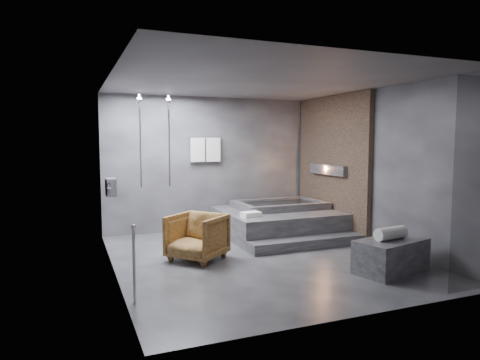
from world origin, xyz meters
name	(u,v)px	position (x,y,z in m)	size (l,w,h in m)	color
room	(276,150)	(0.40, 0.24, 1.73)	(5.00, 5.04, 2.82)	#2A2A2D
tub_deck	(277,222)	(1.05, 1.45, 0.25)	(2.20, 2.00, 0.50)	#2F2F31
tub_step	(308,243)	(1.05, 0.27, 0.09)	(2.20, 0.36, 0.18)	#2F2F31
concrete_bench	(391,256)	(1.44, -1.38, 0.24)	(1.06, 0.58, 0.48)	#2D2D2F
driftwood_chair	(197,237)	(-0.96, 0.30, 0.37)	(0.78, 0.81, 0.73)	#4C2F13
rolled_towel	(391,233)	(1.43, -1.37, 0.57)	(0.18, 0.18, 0.51)	silver
deck_towel	(251,214)	(0.25, 0.95, 0.54)	(0.34, 0.25, 0.09)	white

